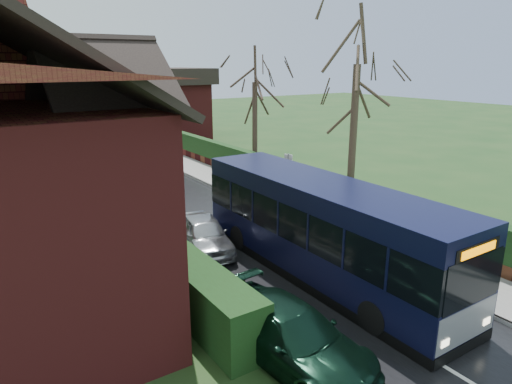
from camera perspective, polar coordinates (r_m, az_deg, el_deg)
ground at (r=15.63m, az=5.68°, el=-10.94°), size 140.00×140.00×0.00m
road at (r=23.63m, az=-9.79°, el=-1.61°), size 6.00×100.00×0.02m
pavement at (r=25.53m, az=-1.07°, el=0.09°), size 2.50×100.00×0.14m
kerb_right at (r=24.93m, az=-3.39°, el=-0.33°), size 0.12×100.00×0.14m
kerb_left at (r=22.64m, az=-16.85°, el=-2.76°), size 0.12×100.00×0.10m
front_hedge at (r=17.65m, az=-14.83°, el=-5.35°), size 1.20×16.00×1.60m
picket_fence at (r=18.00m, az=-12.49°, el=-5.96°), size 0.10×16.00×0.90m
right_wall_hedge at (r=26.13m, az=1.79°, el=2.61°), size 0.60×50.00×1.80m
bus at (r=15.43m, az=8.25°, el=-4.78°), size 2.52×10.85×3.29m
car_silver at (r=17.77m, az=-6.51°, el=-5.17°), size 2.38×4.21×1.35m
car_green at (r=11.57m, az=4.45°, el=-17.40°), size 2.36×4.99×1.40m
car_distant at (r=53.59m, az=-21.80°, el=7.98°), size 1.99×4.09×1.29m
bus_stop_sign at (r=21.75m, az=4.04°, el=2.26°), size 0.18×0.44×2.90m
tree_right_near at (r=20.88m, az=12.63°, el=16.63°), size 4.61×4.61×9.94m
tree_right_far at (r=27.97m, az=-0.15°, el=14.40°), size 4.36×4.36×8.41m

